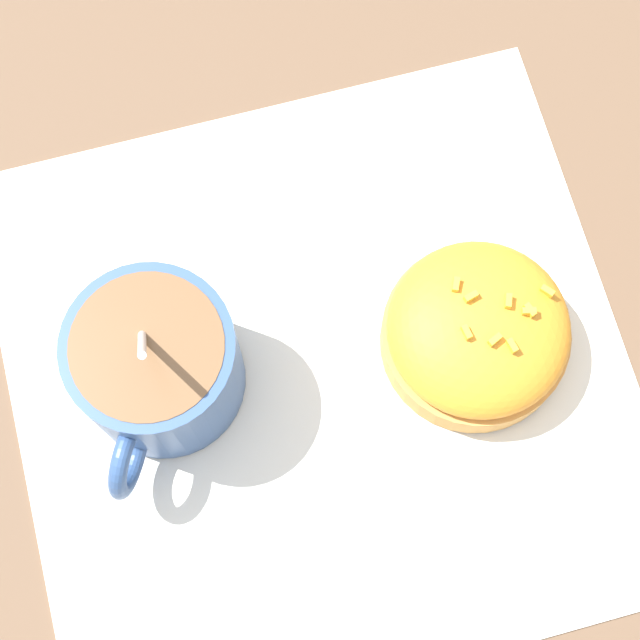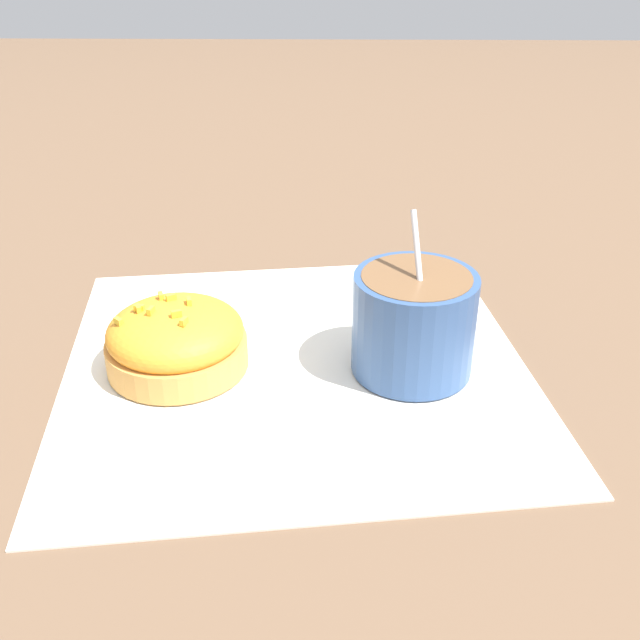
% 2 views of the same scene
% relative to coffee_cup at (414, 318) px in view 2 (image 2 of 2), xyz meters
% --- Properties ---
extents(ground_plane, '(3.00, 3.00, 0.00)m').
position_rel_coffee_cup_xyz_m(ground_plane, '(0.08, -0.00, -0.04)').
color(ground_plane, brown).
extents(paper_napkin, '(0.37, 0.36, 0.00)m').
position_rel_coffee_cup_xyz_m(paper_napkin, '(0.08, -0.00, -0.04)').
color(paper_napkin, white).
rests_on(paper_napkin, ground_plane).
extents(coffee_cup, '(0.08, 0.11, 0.11)m').
position_rel_coffee_cup_xyz_m(coffee_cup, '(0.00, 0.00, 0.00)').
color(coffee_cup, '#335184').
rests_on(coffee_cup, paper_napkin).
extents(frosted_pastry, '(0.10, 0.10, 0.05)m').
position_rel_coffee_cup_xyz_m(frosted_pastry, '(0.17, 0.00, -0.02)').
color(frosted_pastry, '#D19347').
rests_on(frosted_pastry, paper_napkin).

